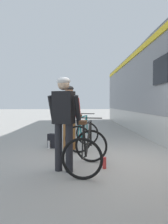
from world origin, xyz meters
The scene contains 8 objects.
ground_plane centered at (0.00, 0.00, 0.00)m, with size 80.00×80.00×0.00m, color #A09E99.
cyclist_near_in_dark centered at (-1.18, -0.67, 1.05)m, with size 0.66×0.46×1.76m.
cyclist_far_in_red centered at (-1.16, 1.19, 1.05)m, with size 0.66×0.43×1.76m.
bicycle_near_black centered at (-0.74, -0.61, 0.40)m, with size 0.92×1.19×0.99m.
bicycle_far_teal centered at (-0.78, 1.21, 0.40)m, with size 0.97×1.22×0.99m.
backpack_on_platform centered at (-1.64, 1.35, 0.20)m, with size 0.28×0.18×0.40m, color black.
water_bottle_near_the_bikes centered at (-0.40, -0.53, 0.11)m, with size 0.08×0.08×0.22m, color red.
water_bottle_by_the_backpack centered at (-1.75, 1.28, 0.11)m, with size 0.07×0.07×0.22m, color silver.
Camera 1 is at (-0.90, -4.41, 1.28)m, focal length 32.26 mm.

